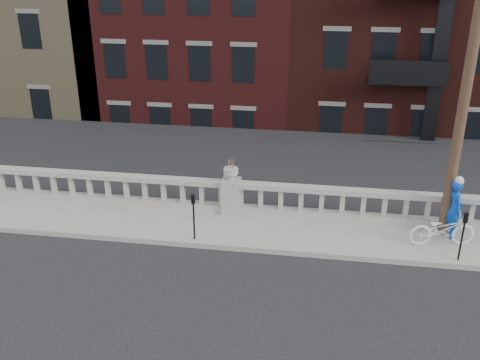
{
  "coord_description": "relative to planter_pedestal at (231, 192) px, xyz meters",
  "views": [
    {
      "loc": [
        2.6,
        -10.64,
        7.54
      ],
      "look_at": [
        0.4,
        3.2,
        1.58
      ],
      "focal_mm": 40.0,
      "sensor_mm": 36.0,
      "label": 1
    }
  ],
  "objects": [
    {
      "name": "lower_level",
      "position": [
        0.56,
        19.09,
        1.8
      ],
      "size": [
        80.0,
        44.0,
        20.8
      ],
      "color": "#605E59",
      "rests_on": "ground"
    },
    {
      "name": "utility_pole",
      "position": [
        6.2,
        -0.35,
        4.41
      ],
      "size": [
        1.6,
        0.28,
        10.0
      ],
      "color": "#422D1E",
      "rests_on": "sidewalk"
    },
    {
      "name": "parking_meter_b",
      "position": [
        6.34,
        -1.8,
        0.17
      ],
      "size": [
        0.1,
        0.09,
        1.36
      ],
      "color": "black",
      "rests_on": "sidewalk"
    },
    {
      "name": "planter_pedestal",
      "position": [
        0.0,
        0.0,
        0.0
      ],
      "size": [
        0.55,
        0.55,
        1.76
      ],
      "color": "gray",
      "rests_on": "sidewalk"
    },
    {
      "name": "sidewalk",
      "position": [
        0.0,
        -0.95,
        -0.76
      ],
      "size": [
        32.0,
        2.2,
        0.15
      ],
      "primitive_type": "cube",
      "color": "gray",
      "rests_on": "ground"
    },
    {
      "name": "parking_meter_a",
      "position": [
        -0.73,
        -1.8,
        0.17
      ],
      "size": [
        0.1,
        0.09,
        1.36
      ],
      "color": "black",
      "rests_on": "sidewalk"
    },
    {
      "name": "bicycle",
      "position": [
        6.02,
        -1.04,
        -0.21
      ],
      "size": [
        1.87,
        0.94,
        0.94
      ],
      "primitive_type": "imported",
      "rotation": [
        0.0,
        0.0,
        1.76
      ],
      "color": "white",
      "rests_on": "sidewalk"
    },
    {
      "name": "balustrade",
      "position": [
        0.0,
        0.0,
        -0.19
      ],
      "size": [
        28.0,
        0.34,
        1.03
      ],
      "color": "gray",
      "rests_on": "sidewalk"
    },
    {
      "name": "ground",
      "position": [
        0.0,
        -3.95,
        -0.83
      ],
      "size": [
        120.0,
        120.0,
        0.0
      ],
      "primitive_type": "plane",
      "color": "black",
      "rests_on": "ground"
    },
    {
      "name": "cyclist",
      "position": [
        6.38,
        -0.49,
        0.18
      ],
      "size": [
        0.53,
        0.7,
        1.72
      ],
      "primitive_type": "imported",
      "rotation": [
        0.0,
        0.0,
        1.78
      ],
      "color": "#0C44B8",
      "rests_on": "sidewalk"
    }
  ]
}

